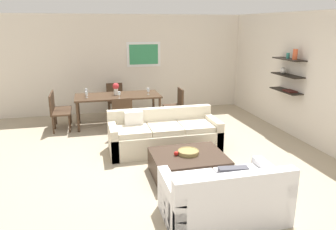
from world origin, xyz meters
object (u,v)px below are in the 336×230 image
object	(u,v)px
decorative_bowl	(188,152)
wine_glass_head	(116,88)
dining_chair_head	(115,97)
wine_glass_foot	(119,94)
wine_glass_right_near	(148,90)
wine_glass_left_near	(86,93)
dining_chair_left_far	(58,106)
dining_chair_foot	(122,114)
apple_on_coffee_table	(176,153)
wine_glass_left_far	(86,91)
coffee_table	(188,165)
dining_chair_right_near	(176,103)
dining_chair_left_near	(57,110)
loveseat_white	(224,198)
dining_table	(118,98)
centerpiece_vase	(116,88)
sofa_beige	(164,135)

from	to	relation	value
decorative_bowl	wine_glass_head	distance (m)	3.68
dining_chair_head	wine_glass_foot	bearing A→B (deg)	-90.00
wine_glass_right_near	wine_glass_left_near	size ratio (longest dim) A/B	1.05
dining_chair_left_far	wine_glass_foot	size ratio (longest dim) A/B	5.28
dining_chair_foot	wine_glass_foot	bearing A→B (deg)	90.00
apple_on_coffee_table	wine_glass_foot	xyz separation A→B (m)	(-0.62, 2.78, 0.45)
wine_glass_left_far	coffee_table	bearing A→B (deg)	-64.50
coffee_table	dining_chair_right_near	bearing A→B (deg)	78.41
dining_chair_head	dining_chair_foot	xyz separation A→B (m)	(0.00, -1.72, 0.00)
apple_on_coffee_table	dining_chair_left_near	world-z (taller)	dining_chair_left_near
wine_glass_left_near	wine_glass_foot	world-z (taller)	wine_glass_foot
apple_on_coffee_table	dining_chair_head	xyz separation A→B (m)	(-0.62, 4.04, 0.09)
dining_chair_right_near	wine_glass_head	distance (m)	1.60
wine_glass_head	loveseat_white	bearing A→B (deg)	-79.41
dining_chair_left_far	dining_chair_right_near	distance (m)	2.91
coffee_table	dining_table	bearing A→B (deg)	104.58
dining_chair_foot	dining_chair_head	bearing A→B (deg)	90.00
decorative_bowl	wine_glass_left_near	xyz separation A→B (m)	(-1.58, 3.05, 0.44)
dining_table	dining_chair_left_far	bearing A→B (deg)	171.91
decorative_bowl	wine_glass_head	bearing A→B (deg)	103.18
wine_glass_head	wine_glass_right_near	xyz separation A→B (m)	(0.74, -0.51, 0.01)
apple_on_coffee_table	wine_glass_foot	distance (m)	2.88
wine_glass_foot	centerpiece_vase	distance (m)	0.46
coffee_table	dining_chair_right_near	size ratio (longest dim) A/B	1.34
loveseat_white	apple_on_coffee_table	distance (m)	1.32
sofa_beige	dining_chair_foot	xyz separation A→B (m)	(-0.71, 1.06, 0.21)
dining_chair_left_far	centerpiece_vase	xyz separation A→B (m)	(1.41, -0.14, 0.42)
dining_chair_head	wine_glass_right_near	xyz separation A→B (m)	(0.74, -0.97, 0.36)
coffee_table	wine_glass_left_near	bearing A→B (deg)	117.11
wine_glass_right_near	dining_chair_left_far	bearing A→B (deg)	171.73
dining_chair_foot	wine_glass_right_near	xyz separation A→B (m)	(0.74, 0.75, 0.36)
dining_chair_head	wine_glass_head	xyz separation A→B (m)	(-0.00, -0.47, 0.35)
wine_glass_foot	dining_chair_left_far	bearing A→B (deg)	157.38
dining_chair_left_far	wine_glass_left_near	xyz separation A→B (m)	(0.70, -0.32, 0.35)
wine_glass_right_near	wine_glass_left_far	bearing A→B (deg)	171.39
dining_chair_foot	centerpiece_vase	world-z (taller)	centerpiece_vase
sofa_beige	centerpiece_vase	bearing A→B (deg)	110.50
dining_chair_head	wine_glass_right_near	size ratio (longest dim) A/B	5.38
dining_chair_right_near	dining_chair_head	world-z (taller)	same
centerpiece_vase	dining_chair_head	bearing A→B (deg)	87.62
decorative_bowl	wine_glass_right_near	distance (m)	3.08
dining_chair_head	dining_chair_right_near	bearing A→B (deg)	-36.54
apple_on_coffee_table	wine_glass_right_near	bearing A→B (deg)	87.72
dining_chair_foot	sofa_beige	bearing A→B (deg)	-56.27
dining_chair_foot	wine_glass_head	world-z (taller)	wine_glass_head
dining_table	dining_chair_foot	xyz separation A→B (m)	(0.00, -0.86, -0.18)
wine_glass_right_near	dining_chair_right_near	bearing A→B (deg)	-7.55
dining_table	wine_glass_foot	distance (m)	0.44
apple_on_coffee_table	wine_glass_left_far	world-z (taller)	wine_glass_left_far
coffee_table	dining_chair_left_near	world-z (taller)	dining_chair_left_near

